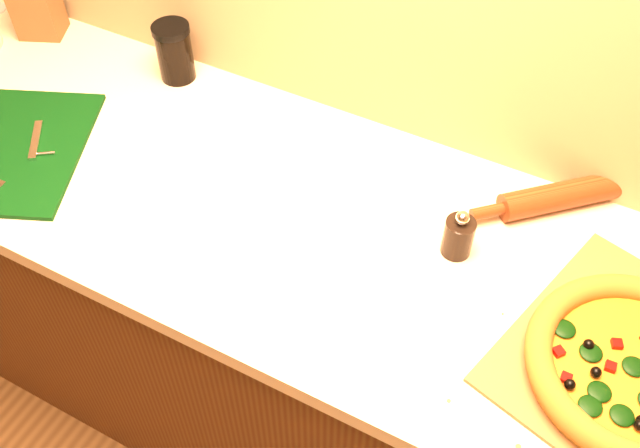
{
  "coord_description": "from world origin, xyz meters",
  "views": [
    {
      "loc": [
        0.33,
        0.6,
        1.97
      ],
      "look_at": [
        -0.07,
        1.38,
        0.96
      ],
      "focal_mm": 40.0,
      "sensor_mm": 36.0,
      "label": 1
    }
  ],
  "objects_px": {
    "pizza_peel": "(639,360)",
    "cutting_board": "(17,150)",
    "dark_jar": "(175,52)",
    "pepper_grinder": "(458,236)",
    "pizza": "(637,368)",
    "rolling_pin": "(568,194)"
  },
  "relations": [
    {
      "from": "pizza_peel",
      "to": "cutting_board",
      "type": "xyz_separation_m",
      "value": [
        -1.3,
        -0.1,
        0.0
      ]
    },
    {
      "from": "cutting_board",
      "to": "dark_jar",
      "type": "bearing_deg",
      "value": 44.23
    },
    {
      "from": "pepper_grinder",
      "to": "dark_jar",
      "type": "distance_m",
      "value": 0.81
    },
    {
      "from": "pizza_peel",
      "to": "pepper_grinder",
      "type": "xyz_separation_m",
      "value": [
        -0.36,
        0.08,
        0.04
      ]
    },
    {
      "from": "pizza_peel",
      "to": "dark_jar",
      "type": "bearing_deg",
      "value": -178.18
    },
    {
      "from": "pizza",
      "to": "dark_jar",
      "type": "xyz_separation_m",
      "value": [
        -1.14,
        0.32,
        0.04
      ]
    },
    {
      "from": "cutting_board",
      "to": "pepper_grinder",
      "type": "distance_m",
      "value": 0.96
    },
    {
      "from": "dark_jar",
      "to": "rolling_pin",
      "type": "bearing_deg",
      "value": 1.33
    },
    {
      "from": "cutting_board",
      "to": "pizza",
      "type": "bearing_deg",
      "value": -20.51
    },
    {
      "from": "cutting_board",
      "to": "pizza_peel",
      "type": "bearing_deg",
      "value": -18.9
    },
    {
      "from": "pizza_peel",
      "to": "pepper_grinder",
      "type": "relative_size",
      "value": 5.74
    },
    {
      "from": "pizza_peel",
      "to": "pizza",
      "type": "relative_size",
      "value": 1.71
    },
    {
      "from": "pepper_grinder",
      "to": "dark_jar",
      "type": "xyz_separation_m",
      "value": [
        -0.78,
        0.2,
        0.03
      ]
    },
    {
      "from": "pizza_peel",
      "to": "rolling_pin",
      "type": "xyz_separation_m",
      "value": [
        -0.21,
        0.3,
        0.02
      ]
    },
    {
      "from": "cutting_board",
      "to": "rolling_pin",
      "type": "height_order",
      "value": "rolling_pin"
    },
    {
      "from": "pizza",
      "to": "cutting_board",
      "type": "bearing_deg",
      "value": -177.11
    },
    {
      "from": "pizza",
      "to": "dark_jar",
      "type": "relative_size",
      "value": 2.6
    },
    {
      "from": "cutting_board",
      "to": "dark_jar",
      "type": "height_order",
      "value": "dark_jar"
    },
    {
      "from": "cutting_board",
      "to": "pepper_grinder",
      "type": "bearing_deg",
      "value": -12.29
    },
    {
      "from": "pizza_peel",
      "to": "pizza",
      "type": "bearing_deg",
      "value": -81.63
    },
    {
      "from": "cutting_board",
      "to": "dark_jar",
      "type": "relative_size",
      "value": 3.29
    },
    {
      "from": "pizza",
      "to": "pizza_peel",
      "type": "bearing_deg",
      "value": 82.81
    }
  ]
}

